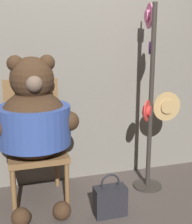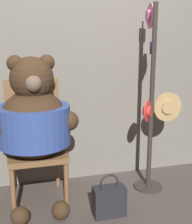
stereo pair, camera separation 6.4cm
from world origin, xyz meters
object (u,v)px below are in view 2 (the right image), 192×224
Objects in this scene: teddy_bear at (34,120)px; handbag_on_ground at (109,200)px; chair at (35,138)px; hat_display_rack at (153,98)px.

teddy_bear is 3.55× the size of handbag_on_ground.
chair is 2.91× the size of handbag_on_ground.
chair is at bearing 137.17° from handbag_on_ground.
teddy_bear is 0.92m from handbag_on_ground.
hat_display_rack is 4.72× the size of handbag_on_ground.
teddy_bear reaches higher than chair.
chair is at bearing 85.63° from teddy_bear.
hat_display_rack is (1.12, 0.08, 0.12)m from teddy_bear.
handbag_on_ground is (0.55, -0.51, -0.43)m from chair.
hat_display_rack is (1.10, -0.11, 0.33)m from chair.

